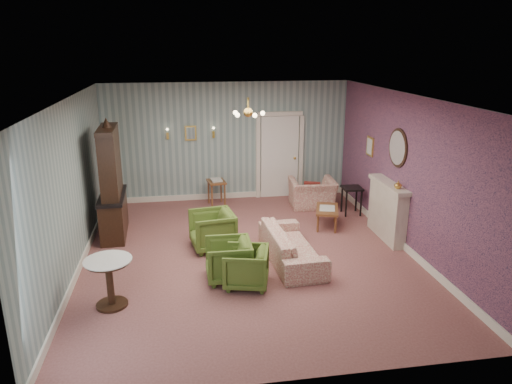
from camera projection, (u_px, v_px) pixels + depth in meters
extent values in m
plane|color=#8C5652|center=(249.00, 255.00, 8.88)|extent=(7.00, 7.00, 0.00)
plane|color=white|center=(248.00, 97.00, 8.02)|extent=(7.00, 7.00, 0.00)
plane|color=slate|center=(228.00, 142.00, 11.75)|extent=(6.00, 0.00, 6.00)
plane|color=slate|center=(296.00, 268.00, 5.15)|extent=(6.00, 0.00, 6.00)
plane|color=slate|center=(72.00, 188.00, 7.99)|extent=(0.00, 7.00, 7.00)
plane|color=slate|center=(407.00, 173.00, 8.91)|extent=(0.00, 7.00, 7.00)
plane|color=#B3596C|center=(406.00, 173.00, 8.91)|extent=(0.00, 7.00, 7.00)
imported|color=#4C6623|center=(246.00, 265.00, 7.68)|extent=(0.79, 0.82, 0.71)
imported|color=#4C6623|center=(228.00, 258.00, 7.88)|extent=(0.70, 0.74, 0.75)
imported|color=#4C6623|center=(212.00, 228.00, 9.08)|extent=(0.84, 0.88, 0.81)
imported|color=#9E4240|center=(291.00, 240.00, 8.57)|extent=(0.68, 2.03, 0.78)
imported|color=#9E4240|center=(312.00, 189.00, 11.37)|extent=(1.09, 0.75, 0.92)
imported|color=gold|center=(398.00, 185.00, 8.95)|extent=(0.15, 0.15, 0.15)
cube|color=maroon|center=(312.00, 190.00, 11.22)|extent=(0.41, 0.28, 0.39)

